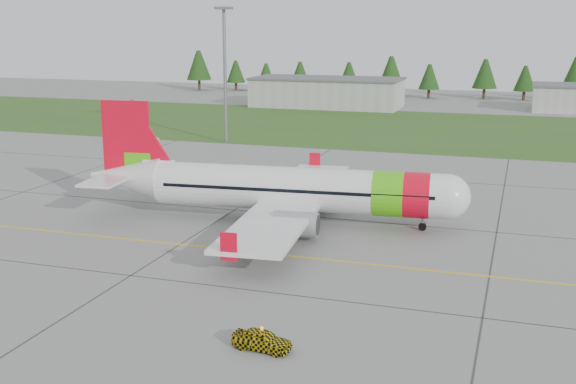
% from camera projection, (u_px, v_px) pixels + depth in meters
% --- Properties ---
extents(ground, '(320.00, 320.00, 0.00)m').
position_uv_depth(ground, '(329.00, 300.00, 48.24)').
color(ground, gray).
rests_on(ground, ground).
extents(aircraft, '(36.07, 33.38, 10.93)m').
position_uv_depth(aircraft, '(289.00, 189.00, 66.27)').
color(aircraft, silver).
rests_on(aircraft, ground).
extents(follow_me_car, '(1.31, 1.50, 3.48)m').
position_uv_depth(follow_me_car, '(262.00, 321.00, 40.49)').
color(follow_me_car, '#D0B80B').
rests_on(follow_me_car, ground).
extents(service_van, '(1.61, 1.54, 4.17)m').
position_uv_depth(service_van, '(150.00, 133.00, 107.57)').
color(service_van, silver).
rests_on(service_van, ground).
extents(grass_strip, '(320.00, 50.00, 0.03)m').
position_uv_depth(grass_strip, '(452.00, 130.00, 124.07)').
color(grass_strip, '#30561E').
rests_on(grass_strip, ground).
extents(taxi_guideline, '(120.00, 0.25, 0.02)m').
position_uv_depth(taxi_guideline, '(355.00, 263.00, 55.64)').
color(taxi_guideline, gold).
rests_on(taxi_guideline, ground).
extents(hangar_west, '(32.00, 14.00, 6.00)m').
position_uv_depth(hangar_west, '(327.00, 93.00, 158.41)').
color(hangar_west, '#A8A8A3').
rests_on(hangar_west, ground).
extents(floodlight_mast, '(0.50, 0.50, 20.00)m').
position_uv_depth(floodlight_mast, '(225.00, 77.00, 109.33)').
color(floodlight_mast, slate).
rests_on(floodlight_mast, ground).
extents(treeline, '(160.00, 8.00, 10.00)m').
position_uv_depth(treeline, '(477.00, 78.00, 174.71)').
color(treeline, '#1C3F14').
rests_on(treeline, ground).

